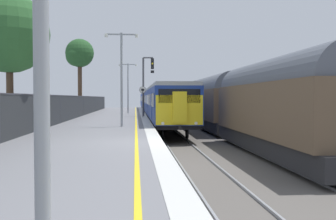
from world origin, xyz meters
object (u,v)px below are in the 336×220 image
object	(u,v)px
signal_gantry	(146,80)
platform_lamp_far	(128,84)
commuter_train_at_platform	(154,101)
freight_train_adjacent_track	(199,101)
speed_limit_sign	(143,98)
background_tree_left	(79,55)
platform_lamp_mid	(122,71)
background_tree_centre	(7,36)

from	to	relation	value
signal_gantry	platform_lamp_far	xyz separation A→B (m)	(-1.81, 6.85, -0.17)
commuter_train_at_platform	freight_train_adjacent_track	size ratio (longest dim) A/B	1.10
signal_gantry	speed_limit_sign	size ratio (longest dim) A/B	2.03
commuter_train_at_platform	background_tree_left	bearing A→B (deg)	-120.72
signal_gantry	background_tree_left	distance (m)	7.90
freight_train_adjacent_track	platform_lamp_mid	size ratio (longest dim) A/B	10.36
platform_lamp_mid	platform_lamp_far	bearing A→B (deg)	90.00
platform_lamp_mid	background_tree_centre	distance (m)	7.13
signal_gantry	background_tree_centre	distance (m)	19.21
speed_limit_sign	platform_lamp_far	distance (m)	9.49
background_tree_left	platform_lamp_far	bearing A→B (deg)	35.72
signal_gantry	freight_train_adjacent_track	bearing A→B (deg)	28.27
commuter_train_at_platform	platform_lamp_far	bearing A→B (deg)	-107.90
commuter_train_at_platform	background_tree_centre	xyz separation A→B (m)	(-8.40, -34.96, 3.32)
platform_lamp_mid	commuter_train_at_platform	bearing A→B (deg)	83.75
commuter_train_at_platform	platform_lamp_far	distance (m)	10.92
background_tree_left	background_tree_centre	distance (m)	21.31
commuter_train_at_platform	signal_gantry	bearing A→B (deg)	-94.99
signal_gantry	speed_limit_sign	xyz separation A→B (m)	(-0.35, -2.40, -1.69)
background_tree_centre	platform_lamp_far	bearing A→B (deg)	78.35
freight_train_adjacent_track	platform_lamp_mid	bearing A→B (deg)	-114.50
signal_gantry	background_tree_centre	world-z (taller)	background_tree_centre
platform_lamp_mid	background_tree_centre	xyz separation A→B (m)	(-5.10, -4.81, 1.29)
commuter_train_at_platform	platform_lamp_far	xyz separation A→B (m)	(-3.30, -10.22, 1.99)
platform_lamp_mid	speed_limit_sign	bearing A→B (deg)	82.24
background_tree_left	freight_train_adjacent_track	bearing A→B (deg)	-1.95
freight_train_adjacent_track	signal_gantry	size ratio (longest dim) A/B	10.49
freight_train_adjacent_track	background_tree_left	size ratio (longest dim) A/B	7.56
freight_train_adjacent_track	background_tree_centre	size ratio (longest dim) A/B	8.84
freight_train_adjacent_track	platform_lamp_mid	distance (m)	17.72
platform_lamp_far	background_tree_centre	distance (m)	25.29
commuter_train_at_platform	background_tree_centre	distance (m)	36.11
freight_train_adjacent_track	speed_limit_sign	bearing A→B (deg)	-137.53
speed_limit_sign	background_tree_left	distance (m)	9.56
background_tree_centre	commuter_train_at_platform	bearing A→B (deg)	76.49
platform_lamp_far	background_tree_centre	world-z (taller)	background_tree_centre
commuter_train_at_platform	signal_gantry	world-z (taller)	signal_gantry
speed_limit_sign	platform_lamp_far	world-z (taller)	platform_lamp_far
speed_limit_sign	background_tree_centre	bearing A→B (deg)	-112.94
platform_lamp_far	platform_lamp_mid	bearing A→B (deg)	-90.00
platform_lamp_mid	signal_gantry	bearing A→B (deg)	82.12
platform_lamp_mid	platform_lamp_far	xyz separation A→B (m)	(0.00, 19.93, -0.04)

